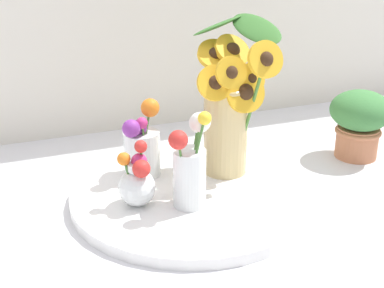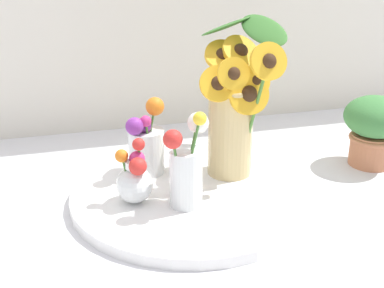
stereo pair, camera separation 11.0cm
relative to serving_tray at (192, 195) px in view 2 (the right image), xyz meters
name	(u,v)px [view 2 (the right image)]	position (x,y,z in m)	size (l,w,h in m)	color
ground_plane	(179,207)	(-0.04, -0.03, -0.01)	(6.00, 6.00, 0.00)	silver
serving_tray	(192,195)	(0.00, 0.00, 0.00)	(0.52, 0.52, 0.02)	white
mason_jar_sunflowers	(234,110)	(0.11, 0.06, 0.16)	(0.21, 0.21, 0.35)	#D1B77A
vase_small_center	(188,164)	(-0.02, -0.06, 0.10)	(0.10, 0.10, 0.20)	white
vase_bulb_right	(135,179)	(-0.13, -0.02, 0.06)	(0.08, 0.08, 0.14)	white
vase_small_back	(146,143)	(-0.08, 0.11, 0.08)	(0.09, 0.09, 0.18)	white
potted_plant	(374,126)	(0.47, 0.06, 0.09)	(0.15, 0.15, 0.17)	#B7704C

